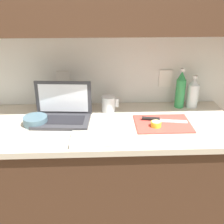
{
  "coord_description": "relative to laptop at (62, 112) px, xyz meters",
  "views": [
    {
      "loc": [
        0.13,
        -1.54,
        1.68
      ],
      "look_at": [
        0.2,
        -0.01,
        0.99
      ],
      "focal_mm": 45.0,
      "sensor_mm": 36.0,
      "label": 1
    }
  ],
  "objects": [
    {
      "name": "wall_back",
      "position": [
        0.1,
        0.19,
        0.6
      ],
      "size": [
        5.2,
        0.38,
        2.6
      ],
      "color": "white",
      "rests_on": "ground_plane"
    },
    {
      "name": "counter_unit",
      "position": [
        0.08,
        -0.06,
        -0.5
      ],
      "size": [
        1.92,
        0.65,
        0.91
      ],
      "color": "#472D1E",
      "rests_on": "ground_plane"
    },
    {
      "name": "laptop",
      "position": [
        0.0,
        0.0,
        0.0
      ],
      "size": [
        0.36,
        0.24,
        0.23
      ],
      "rotation": [
        0.0,
        0.0,
        -0.08
      ],
      "color": "#333338",
      "rests_on": "counter_unit"
    },
    {
      "name": "cutting_board",
      "position": [
        0.61,
        -0.09,
        -0.05
      ],
      "size": [
        0.34,
        0.25,
        0.01
      ],
      "primitive_type": "cube",
      "color": "#D1473D",
      "rests_on": "counter_unit"
    },
    {
      "name": "knife",
      "position": [
        0.58,
        -0.05,
        -0.04
      ],
      "size": [
        0.28,
        0.08,
        0.02
      ],
      "rotation": [
        0.0,
        0.0,
        -0.17
      ],
      "color": "silver",
      "rests_on": "cutting_board"
    },
    {
      "name": "lemon_half_cut",
      "position": [
        0.56,
        -0.13,
        -0.03
      ],
      "size": [
        0.06,
        0.06,
        0.03
      ],
      "color": "yellow",
      "rests_on": "cutting_board"
    },
    {
      "name": "bottle_green_soda",
      "position": [
        0.78,
        0.17,
        0.07
      ],
      "size": [
        0.06,
        0.06,
        0.27
      ],
      "color": "#2D934C",
      "rests_on": "counter_unit"
    },
    {
      "name": "bottle_oil_tall",
      "position": [
        0.87,
        0.17,
        0.04
      ],
      "size": [
        0.08,
        0.08,
        0.22
      ],
      "color": "silver",
      "rests_on": "counter_unit"
    },
    {
      "name": "measuring_cup",
      "position": [
        0.29,
        0.13,
        -0.01
      ],
      "size": [
        0.11,
        0.09,
        0.1
      ],
      "color": "silver",
      "rests_on": "counter_unit"
    },
    {
      "name": "bowl_white",
      "position": [
        -0.16,
        -0.05,
        -0.03
      ],
      "size": [
        0.14,
        0.14,
        0.05
      ],
      "color": "slate",
      "rests_on": "counter_unit"
    },
    {
      "name": "dish_towel",
      "position": [
        0.18,
        -0.28,
        -0.04
      ],
      "size": [
        0.22,
        0.17,
        0.02
      ],
      "primitive_type": "cube",
      "rotation": [
        0.0,
        0.0,
        -0.03
      ],
      "color": "silver",
      "rests_on": "counter_unit"
    }
  ]
}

